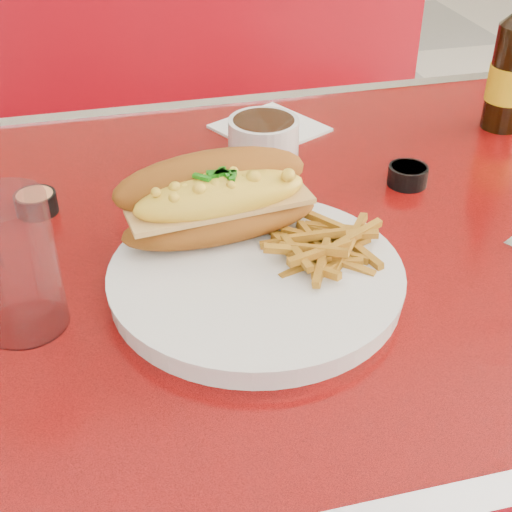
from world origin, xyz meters
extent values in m
cube|color=red|center=(0.00, 0.00, 0.75)|extent=(1.20, 0.80, 0.04)
cube|color=silver|center=(0.00, 0.40, 0.75)|extent=(1.22, 0.03, 0.04)
cylinder|color=silver|center=(0.00, 0.00, 0.37)|extent=(0.09, 0.09, 0.72)
cube|color=maroon|center=(0.00, 0.78, 0.23)|extent=(1.20, 0.50, 0.45)
cube|color=maroon|center=(0.00, 1.00, 0.68)|extent=(1.20, 0.08, 0.45)
cylinder|color=silver|center=(-0.10, -0.10, 0.78)|extent=(0.34, 0.34, 0.02)
cylinder|color=silver|center=(-0.10, -0.10, 0.79)|extent=(0.35, 0.35, 0.00)
ellipsoid|color=#925117|center=(-0.12, -0.03, 0.81)|extent=(0.23, 0.10, 0.04)
cube|color=tan|center=(-0.12, -0.03, 0.83)|extent=(0.21, 0.08, 0.01)
ellipsoid|color=yellow|center=(-0.12, -0.03, 0.84)|extent=(0.20, 0.08, 0.04)
ellipsoid|color=#925117|center=(-0.12, 0.00, 0.85)|extent=(0.23, 0.11, 0.09)
cube|color=silver|center=(-0.02, -0.08, 0.79)|extent=(0.04, 0.10, 0.00)
cube|color=silver|center=(-0.04, -0.02, 0.79)|extent=(0.02, 0.03, 0.00)
cylinder|color=silver|center=(-0.01, 0.19, 0.80)|extent=(0.13, 0.13, 0.05)
cylinder|color=black|center=(-0.01, 0.19, 0.82)|extent=(0.11, 0.11, 0.01)
cylinder|color=black|center=(-0.32, 0.11, 0.78)|extent=(0.06, 0.06, 0.03)
cylinder|color=#DE8551|center=(-0.32, 0.11, 0.79)|extent=(0.05, 0.05, 0.01)
cylinder|color=black|center=(0.15, 0.07, 0.78)|extent=(0.07, 0.07, 0.03)
cylinder|color=#DE8551|center=(0.15, 0.07, 0.79)|extent=(0.06, 0.06, 0.01)
cylinder|color=black|center=(0.36, 0.20, 0.85)|extent=(0.07, 0.07, 0.15)
cylinder|color=gold|center=(0.36, 0.20, 0.84)|extent=(0.08, 0.08, 0.05)
cylinder|color=#A3BDD2|center=(-0.33, -0.11, 0.84)|extent=(0.08, 0.08, 0.14)
cube|color=white|center=(0.02, 0.28, 0.77)|extent=(0.18, 0.18, 0.00)
camera|label=1|loc=(-0.24, -0.69, 1.22)|focal=50.00mm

